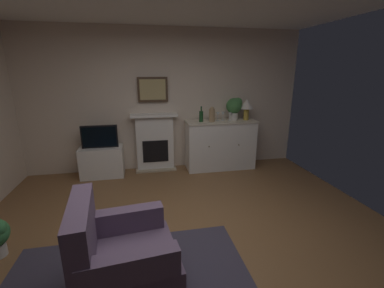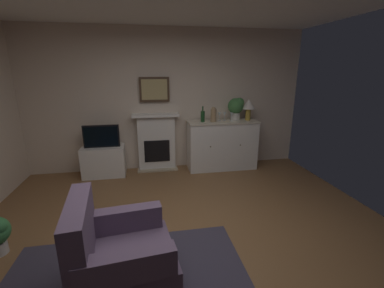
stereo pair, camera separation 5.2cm
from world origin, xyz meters
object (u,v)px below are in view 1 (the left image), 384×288
(wine_glass_center, at_px, (223,114))
(tv_cabinet, at_px, (102,162))
(fireplace_unit, at_px, (155,142))
(wine_glass_left, at_px, (218,115))
(vase_decorative, at_px, (212,114))
(tv_set, at_px, (100,137))
(wine_bottle, at_px, (201,116))
(potted_plant_small, at_px, (234,107))
(table_lamp, at_px, (247,105))
(framed_picture, at_px, (153,90))
(wine_glass_right, at_px, (230,115))
(armchair, at_px, (120,257))
(sideboard_cabinet, at_px, (220,145))

(wine_glass_center, height_order, tv_cabinet, wine_glass_center)
(fireplace_unit, distance_m, wine_glass_left, 1.32)
(vase_decorative, bearing_deg, tv_set, 178.82)
(wine_bottle, relative_size, potted_plant_small, 0.67)
(table_lamp, xyz_separation_m, potted_plant_small, (-0.23, 0.05, -0.02))
(tv_set, bearing_deg, potted_plant_small, 1.22)
(vase_decorative, bearing_deg, potted_plant_small, 11.43)
(framed_picture, distance_m, wine_glass_center, 1.40)
(framed_picture, height_order, wine_bottle, framed_picture)
(tv_set, bearing_deg, table_lamp, 0.17)
(wine_glass_left, xyz_separation_m, vase_decorative, (-0.13, -0.06, 0.02))
(wine_bottle, relative_size, wine_glass_right, 1.76)
(armchair, bearing_deg, fireplace_unit, 80.97)
(wine_glass_center, bearing_deg, wine_bottle, -173.45)
(wine_glass_right, bearing_deg, tv_set, 179.01)
(wine_glass_center, distance_m, tv_set, 2.30)
(tv_set, relative_size, potted_plant_small, 1.44)
(framed_picture, bearing_deg, tv_set, -166.69)
(sideboard_cabinet, height_order, wine_glass_right, wine_glass_right)
(wine_glass_left, bearing_deg, vase_decorative, -156.24)
(wine_glass_left, height_order, potted_plant_small, potted_plant_small)
(tv_set, bearing_deg, armchair, -79.64)
(framed_picture, distance_m, wine_bottle, 1.02)
(framed_picture, relative_size, armchair, 0.60)
(fireplace_unit, distance_m, potted_plant_small, 1.67)
(fireplace_unit, height_order, wine_bottle, wine_bottle)
(sideboard_cabinet, distance_m, tv_cabinet, 2.24)
(fireplace_unit, relative_size, tv_set, 1.77)
(framed_picture, height_order, tv_cabinet, framed_picture)
(fireplace_unit, height_order, tv_cabinet, fireplace_unit)
(table_lamp, height_order, wine_glass_left, table_lamp)
(tv_set, height_order, potted_plant_small, potted_plant_small)
(armchair, bearing_deg, tv_cabinet, 100.28)
(fireplace_unit, relative_size, vase_decorative, 3.91)
(wine_bottle, bearing_deg, tv_cabinet, 179.00)
(wine_glass_left, xyz_separation_m, potted_plant_small, (0.34, 0.04, 0.13))
(wine_bottle, bearing_deg, fireplace_unit, 167.33)
(wine_glass_center, height_order, wine_glass_right, same)
(sideboard_cabinet, distance_m, wine_glass_right, 0.62)
(framed_picture, xyz_separation_m, potted_plant_small, (1.53, -0.18, -0.33))
(wine_glass_left, height_order, armchair, wine_glass_left)
(fireplace_unit, height_order, wine_glass_left, wine_glass_left)
(wine_glass_right, distance_m, tv_cabinet, 2.52)
(vase_decorative, bearing_deg, fireplace_unit, 167.92)
(wine_bottle, bearing_deg, wine_glass_left, 4.36)
(wine_glass_center, xyz_separation_m, armchair, (-1.77, -2.81, -0.69))
(armchair, bearing_deg, tv_set, 100.36)
(vase_decorative, xyz_separation_m, potted_plant_small, (0.47, 0.10, 0.12))
(wine_glass_right, distance_m, potted_plant_small, 0.20)
(tv_cabinet, xyz_separation_m, armchair, (0.51, -2.79, 0.11))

